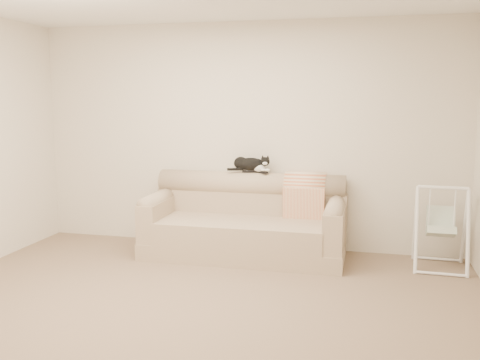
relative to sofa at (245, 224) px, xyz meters
The scene contains 8 objects.
ground_plane 1.66m from the sofa, 93.27° to the right, with size 5.00×5.00×0.00m, color brown.
room_shell 2.00m from the sofa, 93.27° to the right, with size 5.04×4.04×2.60m.
sofa is the anchor object (origin of this frame).
remote_a 0.61m from the sofa, 90.35° to the left, with size 0.19×0.07×0.03m.
remote_b 0.62m from the sofa, 58.95° to the left, with size 0.16×0.15×0.02m.
tuxedo_cat 0.69m from the sofa, 89.07° to the left, with size 0.50×0.20×0.19m.
throw_blanket 0.77m from the sofa, 19.69° to the left, with size 0.46×0.38×0.58m.
baby_swing 2.06m from the sofa, ahead, with size 0.55×0.58×0.87m.
Camera 1 is at (1.39, -4.06, 1.74)m, focal length 40.00 mm.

